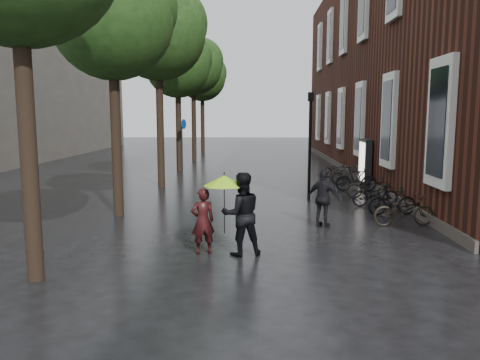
{
  "coord_description": "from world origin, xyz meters",
  "views": [
    {
      "loc": [
        0.27,
        -7.69,
        3.21
      ],
      "look_at": [
        -0.14,
        5.59,
        1.36
      ],
      "focal_mm": 35.0,
      "sensor_mm": 36.0,
      "label": 1
    }
  ],
  "objects_px": {
    "person_black": "(241,214)",
    "ad_lightbox": "(365,163)",
    "person_burgundy": "(203,221)",
    "pedestrian_walking": "(323,198)",
    "parked_bicycles": "(364,185)",
    "lamp_post": "(310,135)"
  },
  "relations": [
    {
      "from": "pedestrian_walking",
      "to": "lamp_post",
      "type": "relative_size",
      "value": 0.41
    },
    {
      "from": "person_black",
      "to": "pedestrian_walking",
      "type": "height_order",
      "value": "person_black"
    },
    {
      "from": "person_black",
      "to": "ad_lightbox",
      "type": "bearing_deg",
      "value": -131.47
    },
    {
      "from": "person_black",
      "to": "parked_bicycles",
      "type": "height_order",
      "value": "person_black"
    },
    {
      "from": "parked_bicycles",
      "to": "lamp_post",
      "type": "distance_m",
      "value": 3.11
    },
    {
      "from": "ad_lightbox",
      "to": "lamp_post",
      "type": "xyz_separation_m",
      "value": [
        -2.93,
        -3.51,
        1.39
      ]
    },
    {
      "from": "parked_bicycles",
      "to": "lamp_post",
      "type": "xyz_separation_m",
      "value": [
        -2.27,
        -0.75,
        2.0
      ]
    },
    {
      "from": "pedestrian_walking",
      "to": "ad_lightbox",
      "type": "relative_size",
      "value": 0.79
    },
    {
      "from": "parked_bicycles",
      "to": "ad_lightbox",
      "type": "relative_size",
      "value": 5.4
    },
    {
      "from": "parked_bicycles",
      "to": "lamp_post",
      "type": "bearing_deg",
      "value": -161.62
    },
    {
      "from": "person_burgundy",
      "to": "pedestrian_walking",
      "type": "height_order",
      "value": "pedestrian_walking"
    },
    {
      "from": "person_black",
      "to": "parked_bicycles",
      "type": "distance_m",
      "value": 9.26
    },
    {
      "from": "pedestrian_walking",
      "to": "parked_bicycles",
      "type": "bearing_deg",
      "value": -81.75
    },
    {
      "from": "person_burgundy",
      "to": "person_black",
      "type": "bearing_deg",
      "value": 152.43
    },
    {
      "from": "person_burgundy",
      "to": "lamp_post",
      "type": "distance_m",
      "value": 8.04
    },
    {
      "from": "lamp_post",
      "to": "pedestrian_walking",
      "type": "bearing_deg",
      "value": -91.35
    },
    {
      "from": "person_black",
      "to": "ad_lightbox",
      "type": "distance_m",
      "value": 11.99
    },
    {
      "from": "pedestrian_walking",
      "to": "parked_bicycles",
      "type": "distance_m",
      "value": 5.73
    },
    {
      "from": "person_burgundy",
      "to": "lamp_post",
      "type": "relative_size",
      "value": 0.38
    },
    {
      "from": "pedestrian_walking",
      "to": "lamp_post",
      "type": "bearing_deg",
      "value": -58.57
    },
    {
      "from": "ad_lightbox",
      "to": "person_black",
      "type": "bearing_deg",
      "value": -113.84
    },
    {
      "from": "pedestrian_walking",
      "to": "person_burgundy",
      "type": "bearing_deg",
      "value": 73.11
    }
  ]
}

